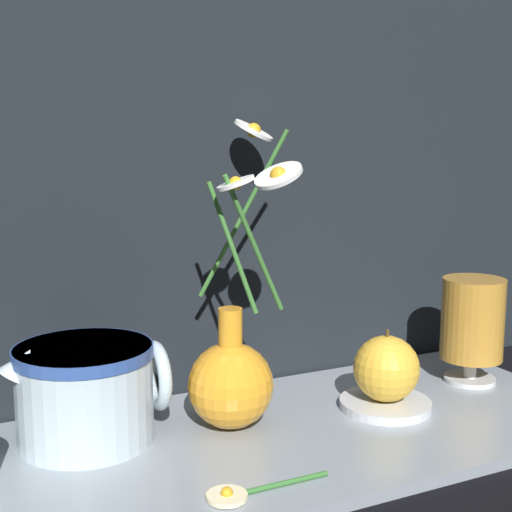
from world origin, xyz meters
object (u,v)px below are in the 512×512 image
object	(u,v)px
vase_with_flowers	(232,372)
ceramic_pitcher	(86,388)
orange_fruit	(386,368)
tea_glass	(472,322)

from	to	relation	value
vase_with_flowers	ceramic_pitcher	xyz separation A→B (m)	(-0.15, 0.03, -0.00)
vase_with_flowers	ceramic_pitcher	world-z (taller)	vase_with_flowers
orange_fruit	vase_with_flowers	bearing A→B (deg)	170.43
vase_with_flowers	orange_fruit	distance (m)	0.18
ceramic_pitcher	tea_glass	bearing A→B (deg)	-3.93
ceramic_pitcher	orange_fruit	bearing A→B (deg)	-10.72
tea_glass	vase_with_flowers	bearing A→B (deg)	179.80
tea_glass	orange_fruit	xyz separation A→B (m)	(-0.15, -0.03, -0.03)
tea_glass	orange_fruit	size ratio (longest dim) A/B	1.60
ceramic_pitcher	tea_glass	world-z (taller)	tea_glass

